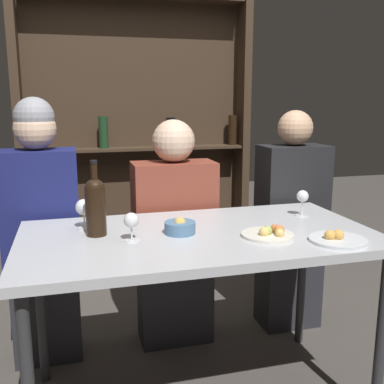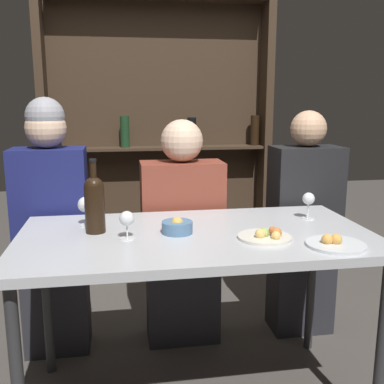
{
  "view_description": "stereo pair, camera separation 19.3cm",
  "coord_description": "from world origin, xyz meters",
  "px_view_note": "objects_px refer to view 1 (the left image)",
  "views": [
    {
      "loc": [
        -0.49,
        -1.71,
        1.32
      ],
      "look_at": [
        0.0,
        0.12,
        0.92
      ],
      "focal_mm": 42.0,
      "sensor_mm": 36.0,
      "label": 1
    },
    {
      "loc": [
        -0.31,
        -1.76,
        1.32
      ],
      "look_at": [
        0.0,
        0.12,
        0.92
      ],
      "focal_mm": 42.0,
      "sensor_mm": 36.0,
      "label": 2
    }
  ],
  "objects_px": {
    "wine_glass_0": "(84,208)",
    "food_plate_1": "(269,233)",
    "wine_glass_1": "(131,222)",
    "seated_person_right": "(291,227)",
    "wine_glass_2": "(303,198)",
    "food_plate_0": "(337,239)",
    "seated_person_center": "(174,240)",
    "snack_bowl": "(180,227)",
    "seated_person_left": "(42,236)",
    "wine_bottle": "(95,204)"
  },
  "relations": [
    {
      "from": "wine_glass_0",
      "to": "food_plate_1",
      "type": "height_order",
      "value": "wine_glass_0"
    },
    {
      "from": "wine_glass_1",
      "to": "seated_person_right",
      "type": "height_order",
      "value": "seated_person_right"
    },
    {
      "from": "wine_glass_2",
      "to": "seated_person_right",
      "type": "distance_m",
      "value": 0.5
    },
    {
      "from": "food_plate_0",
      "to": "seated_person_center",
      "type": "height_order",
      "value": "seated_person_center"
    },
    {
      "from": "snack_bowl",
      "to": "seated_person_center",
      "type": "height_order",
      "value": "seated_person_center"
    },
    {
      "from": "seated_person_left",
      "to": "seated_person_right",
      "type": "height_order",
      "value": "seated_person_left"
    },
    {
      "from": "wine_glass_0",
      "to": "wine_glass_1",
      "type": "xyz_separation_m",
      "value": [
        0.17,
        -0.22,
        -0.01
      ]
    },
    {
      "from": "wine_bottle",
      "to": "food_plate_0",
      "type": "relative_size",
      "value": 1.38
    },
    {
      "from": "wine_bottle",
      "to": "seated_person_center",
      "type": "distance_m",
      "value": 0.71
    },
    {
      "from": "wine_bottle",
      "to": "food_plate_0",
      "type": "xyz_separation_m",
      "value": [
        0.9,
        -0.33,
        -0.12
      ]
    },
    {
      "from": "wine_glass_1",
      "to": "food_plate_0",
      "type": "bearing_deg",
      "value": -15.71
    },
    {
      "from": "seated_person_left",
      "to": "wine_bottle",
      "type": "bearing_deg",
      "value": -62.0
    },
    {
      "from": "wine_glass_2",
      "to": "wine_glass_0",
      "type": "bearing_deg",
      "value": 177.22
    },
    {
      "from": "food_plate_1",
      "to": "wine_glass_1",
      "type": "bearing_deg",
      "value": 170.75
    },
    {
      "from": "wine_bottle",
      "to": "wine_glass_0",
      "type": "distance_m",
      "value": 0.12
    },
    {
      "from": "food_plate_1",
      "to": "seated_person_right",
      "type": "xyz_separation_m",
      "value": [
        0.44,
        0.66,
        -0.19
      ]
    },
    {
      "from": "wine_glass_1",
      "to": "wine_glass_2",
      "type": "distance_m",
      "value": 0.85
    },
    {
      "from": "wine_bottle",
      "to": "wine_glass_1",
      "type": "relative_size",
      "value": 2.71
    },
    {
      "from": "snack_bowl",
      "to": "seated_person_left",
      "type": "bearing_deg",
      "value": 137.75
    },
    {
      "from": "snack_bowl",
      "to": "seated_person_center",
      "type": "relative_size",
      "value": 0.11
    },
    {
      "from": "wine_bottle",
      "to": "seated_person_left",
      "type": "bearing_deg",
      "value": 118.0
    },
    {
      "from": "seated_person_left",
      "to": "snack_bowl",
      "type": "bearing_deg",
      "value": -42.25
    },
    {
      "from": "seated_person_left",
      "to": "wine_glass_1",
      "type": "bearing_deg",
      "value": -57.02
    },
    {
      "from": "food_plate_0",
      "to": "snack_bowl",
      "type": "relative_size",
      "value": 1.74
    },
    {
      "from": "wine_glass_0",
      "to": "wine_glass_2",
      "type": "xyz_separation_m",
      "value": [
        1.0,
        -0.05,
        -0.0
      ]
    },
    {
      "from": "seated_person_left",
      "to": "wine_glass_2",
      "type": "bearing_deg",
      "value": -18.26
    },
    {
      "from": "wine_bottle",
      "to": "seated_person_center",
      "type": "relative_size",
      "value": 0.25
    },
    {
      "from": "food_plate_0",
      "to": "food_plate_1",
      "type": "xyz_separation_m",
      "value": [
        -0.23,
        0.13,
        0.0
      ]
    },
    {
      "from": "wine_glass_2",
      "to": "seated_person_center",
      "type": "xyz_separation_m",
      "value": [
        -0.53,
        0.4,
        -0.29
      ]
    },
    {
      "from": "food_plate_1",
      "to": "seated_person_left",
      "type": "xyz_separation_m",
      "value": [
        -0.91,
        0.66,
        -0.14
      ]
    },
    {
      "from": "wine_glass_0",
      "to": "food_plate_0",
      "type": "relative_size",
      "value": 0.58
    },
    {
      "from": "wine_glass_2",
      "to": "seated_person_left",
      "type": "relative_size",
      "value": 0.09
    },
    {
      "from": "wine_glass_1",
      "to": "seated_person_right",
      "type": "bearing_deg",
      "value": 30.08
    },
    {
      "from": "wine_glass_0",
      "to": "snack_bowl",
      "type": "bearing_deg",
      "value": -24.93
    },
    {
      "from": "seated_person_left",
      "to": "seated_person_center",
      "type": "xyz_separation_m",
      "value": [
        0.67,
        0.0,
        -0.08
      ]
    },
    {
      "from": "wine_glass_2",
      "to": "snack_bowl",
      "type": "bearing_deg",
      "value": -168.52
    },
    {
      "from": "wine_glass_2",
      "to": "seated_person_left",
      "type": "height_order",
      "value": "seated_person_left"
    },
    {
      "from": "wine_glass_2",
      "to": "seated_person_center",
      "type": "distance_m",
      "value": 0.72
    },
    {
      "from": "wine_glass_0",
      "to": "food_plate_1",
      "type": "bearing_deg",
      "value": -23.57
    },
    {
      "from": "wine_glass_1",
      "to": "food_plate_1",
      "type": "relative_size",
      "value": 0.53
    },
    {
      "from": "food_plate_0",
      "to": "seated_person_center",
      "type": "bearing_deg",
      "value": 120.82
    },
    {
      "from": "wine_glass_0",
      "to": "wine_glass_2",
      "type": "distance_m",
      "value": 1.01
    },
    {
      "from": "wine_glass_2",
      "to": "seated_person_right",
      "type": "xyz_separation_m",
      "value": [
        0.16,
        0.4,
        -0.27
      ]
    },
    {
      "from": "seated_person_center",
      "to": "wine_bottle",
      "type": "bearing_deg",
      "value": -133.06
    },
    {
      "from": "wine_glass_2",
      "to": "food_plate_0",
      "type": "bearing_deg",
      "value": -98.86
    },
    {
      "from": "food_plate_0",
      "to": "snack_bowl",
      "type": "height_order",
      "value": "snack_bowl"
    },
    {
      "from": "wine_glass_1",
      "to": "seated_person_right",
      "type": "relative_size",
      "value": 0.09
    },
    {
      "from": "seated_person_left",
      "to": "food_plate_0",
      "type": "bearing_deg",
      "value": -34.64
    },
    {
      "from": "wine_glass_0",
      "to": "seated_person_center",
      "type": "height_order",
      "value": "seated_person_center"
    },
    {
      "from": "wine_bottle",
      "to": "seated_person_left",
      "type": "distance_m",
      "value": 0.58
    }
  ]
}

